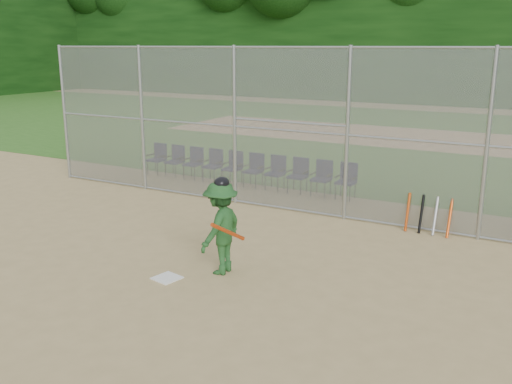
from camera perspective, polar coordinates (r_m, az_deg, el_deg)
The scene contains 18 objects.
ground at distance 9.94m, azimuth -7.09°, elevation -9.34°, with size 100.00×100.00×0.00m, color tan.
grass_strip at distance 26.19m, azimuth 16.71°, elevation 5.11°, with size 100.00×100.00×0.00m, color #2D5E1C.
dirt_patch_far at distance 26.19m, azimuth 16.71°, elevation 5.12°, with size 24.00×24.00×0.00m, color tan.
backstop_fence at distance 13.58m, azimuth 5.14°, elevation 6.28°, with size 16.09×0.09×4.00m.
treeline at distance 27.88m, azimuth 18.50°, elevation 16.87°, with size 81.00×60.00×11.00m.
home_plate at distance 10.29m, azimuth -8.90°, elevation -8.49°, with size 0.43×0.43×0.02m, color white.
batter_at_plate at distance 10.16m, azimuth -3.54°, elevation -3.51°, with size 0.84×1.33×1.78m.
spare_bats at distance 12.95m, azimuth 16.85°, elevation -2.21°, with size 0.96×0.35×0.84m.
chair_0 at distance 18.41m, azimuth -9.95°, elevation 3.26°, with size 0.54×0.52×0.96m, color #0F0F37, non-canonical shape.
chair_1 at distance 17.99m, azimuth -8.19°, elevation 3.07°, with size 0.54×0.52×0.96m, color #0F0F37, non-canonical shape.
chair_2 at distance 17.58m, azimuth -6.35°, elevation 2.86°, with size 0.54×0.52×0.96m, color #0F0F37, non-canonical shape.
chair_3 at distance 17.18m, azimuth -4.42°, elevation 2.64°, with size 0.54×0.52×0.96m, color #0F0F37, non-canonical shape.
chair_4 at distance 16.81m, azimuth -2.40°, elevation 2.41°, with size 0.54×0.52×0.96m, color #0F0F37, non-canonical shape.
chair_5 at distance 16.47m, azimuth -0.30°, elevation 2.16°, with size 0.54×0.52×0.96m, color #0F0F37, non-canonical shape.
chair_6 at distance 16.14m, azimuth 1.88°, elevation 1.90°, with size 0.54×0.52×0.96m, color #0F0F37, non-canonical shape.
chair_7 at distance 15.84m, azimuth 4.16°, elevation 1.63°, with size 0.54×0.52×0.96m, color #0F0F37, non-canonical shape.
chair_8 at distance 15.57m, azimuth 6.52°, elevation 1.34°, with size 0.54×0.52×0.96m, color #0F0F37, non-canonical shape.
chair_9 at distance 15.32m, azimuth 8.95°, elevation 1.04°, with size 0.54×0.52×0.96m, color #0F0F37, non-canonical shape.
Camera 1 is at (5.42, -7.31, 3.99)m, focal length 40.00 mm.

